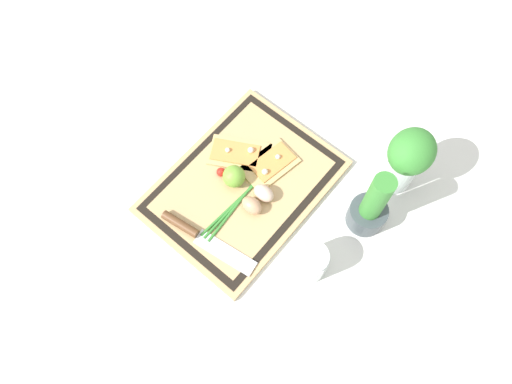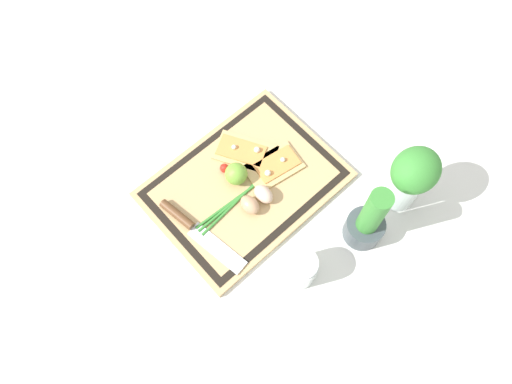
{
  "view_description": "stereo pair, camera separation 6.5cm",
  "coord_description": "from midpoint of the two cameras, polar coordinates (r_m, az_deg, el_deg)",
  "views": [
    {
      "loc": [
        0.37,
        0.36,
        1.18
      ],
      "look_at": [
        0.0,
        0.04,
        0.04
      ],
      "focal_mm": 35.0,
      "sensor_mm": 36.0,
      "label": 1
    },
    {
      "loc": [
        0.33,
        0.41,
        1.18
      ],
      "look_at": [
        0.0,
        0.04,
        0.04
      ],
      "focal_mm": 35.0,
      "sensor_mm": 36.0,
      "label": 2
    }
  ],
  "objects": [
    {
      "name": "ground_plane",
      "position": [
        1.29,
        -2.94,
        0.44
      ],
      "size": [
        6.0,
        6.0,
        0.0
      ],
      "primitive_type": "plane",
      "color": "silver"
    },
    {
      "name": "cutting_board",
      "position": [
        1.28,
        -2.96,
        0.6
      ],
      "size": [
        0.47,
        0.35,
        0.02
      ],
      "color": "tan",
      "rests_on": "ground_plane"
    },
    {
      "name": "pizza_slice_near",
      "position": [
        1.31,
        -3.41,
        4.32
      ],
      "size": [
        0.15,
        0.18,
        0.02
      ],
      "color": "tan",
      "rests_on": "cutting_board"
    },
    {
      "name": "pizza_slice_far",
      "position": [
        1.29,
        0.18,
        3.08
      ],
      "size": [
        0.16,
        0.11,
        0.02
      ],
      "color": "tan",
      "rests_on": "cutting_board"
    },
    {
      "name": "knife",
      "position": [
        1.23,
        -8.73,
        -4.65
      ],
      "size": [
        0.07,
        0.26,
        0.02
      ],
      "color": "silver",
      "rests_on": "cutting_board"
    },
    {
      "name": "egg_brown",
      "position": [
        1.23,
        -1.98,
        -1.64
      ],
      "size": [
        0.04,
        0.06,
        0.04
      ],
      "primitive_type": "ellipsoid",
      "color": "tan",
      "rests_on": "cutting_board"
    },
    {
      "name": "egg_pink",
      "position": [
        1.24,
        -0.61,
        -0.21
      ],
      "size": [
        0.04,
        0.06,
        0.04
      ],
      "primitive_type": "ellipsoid",
      "color": "beige",
      "rests_on": "cutting_board"
    },
    {
      "name": "lime",
      "position": [
        1.25,
        -4.01,
        1.71
      ],
      "size": [
        0.06,
        0.06,
        0.06
      ],
      "primitive_type": "sphere",
      "color": "#70A838",
      "rests_on": "cutting_board"
    },
    {
      "name": "cherry_tomato_red",
      "position": [
        1.28,
        -5.48,
        2.2
      ],
      "size": [
        0.02,
        0.02,
        0.02
      ],
      "primitive_type": "sphere",
      "color": "red",
      "rests_on": "cutting_board"
    },
    {
      "name": "scallion_bunch",
      "position": [
        1.26,
        -2.47,
        -0.02
      ],
      "size": [
        0.32,
        0.03,
        0.01
      ],
      "color": "#388433",
      "rests_on": "cutting_board"
    },
    {
      "name": "herb_pot",
      "position": [
        1.21,
        11.48,
        -1.91
      ],
      "size": [
        0.09,
        0.09,
        0.23
      ],
      "color": "#3D474C",
      "rests_on": "ground_plane"
    },
    {
      "name": "sauce_jar",
      "position": [
        1.18,
        4.61,
        -8.14
      ],
      "size": [
        0.08,
        0.08,
        0.1
      ],
      "color": "silver",
      "rests_on": "ground_plane"
    },
    {
      "name": "herb_glass",
      "position": [
        1.23,
        15.5,
        3.61
      ],
      "size": [
        0.12,
        0.11,
        0.21
      ],
      "color": "silver",
      "rests_on": "ground_plane"
    }
  ]
}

